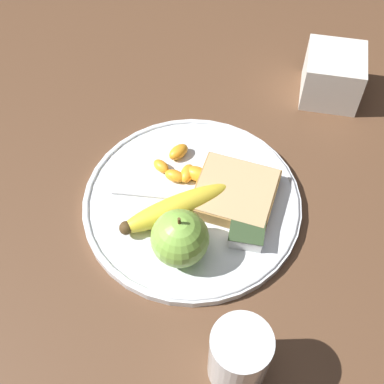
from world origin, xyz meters
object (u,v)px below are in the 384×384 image
at_px(juice_glass, 239,357).
at_px(banana, 175,208).
at_px(condiment_caddy, 333,76).
at_px(fork, 185,195).
at_px(plate, 192,202).
at_px(jam_packet, 247,235).
at_px(apple, 183,239).
at_px(bread_slice, 235,193).

relative_size(juice_glass, banana, 0.65).
distance_m(banana, condiment_caddy, 0.33).
bearing_deg(condiment_caddy, fork, -127.22).
bearing_deg(banana, juice_glass, -59.53).
bearing_deg(plate, jam_packet, -30.10).
height_order(banana, jam_packet, banana).
xyz_separation_m(banana, condiment_caddy, (0.19, 0.27, 0.01)).
distance_m(banana, jam_packet, 0.10).
bearing_deg(condiment_caddy, banana, -124.67).
relative_size(apple, bread_slice, 0.69).
relative_size(apple, jam_packet, 1.83).
height_order(banana, condiment_caddy, condiment_caddy).
bearing_deg(plate, apple, -87.35).
xyz_separation_m(banana, jam_packet, (0.09, -0.02, -0.01)).
xyz_separation_m(apple, bread_slice, (0.05, 0.09, -0.02)).
bearing_deg(juice_glass, condiment_caddy, 79.66).
height_order(bread_slice, fork, bread_slice).
relative_size(plate, jam_packet, 6.67).
height_order(bread_slice, condiment_caddy, condiment_caddy).
bearing_deg(juice_glass, fork, 115.08).
bearing_deg(fork, juice_glass, -68.93).
height_order(juice_glass, bread_slice, juice_glass).
bearing_deg(jam_packet, fork, 149.78).
height_order(juice_glass, apple, same).
height_order(apple, condiment_caddy, apple).
distance_m(plate, apple, 0.09).
height_order(banana, fork, banana).
relative_size(apple, condiment_caddy, 0.94).
relative_size(plate, juice_glass, 3.18).
bearing_deg(jam_packet, plate, 149.90).
bearing_deg(condiment_caddy, apple, -117.25).
bearing_deg(apple, banana, 111.24).
bearing_deg(fork, bread_slice, 3.26).
bearing_deg(jam_packet, condiment_caddy, 72.28).
distance_m(plate, fork, 0.01).
xyz_separation_m(juice_glass, bread_slice, (-0.03, 0.22, -0.02)).
distance_m(juice_glass, banana, 0.21).
relative_size(banana, bread_slice, 1.23).
relative_size(plate, bread_slice, 2.53).
relative_size(plate, condiment_caddy, 3.42).
bearing_deg(juice_glass, apple, 123.90).
height_order(juice_glass, fork, juice_glass).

